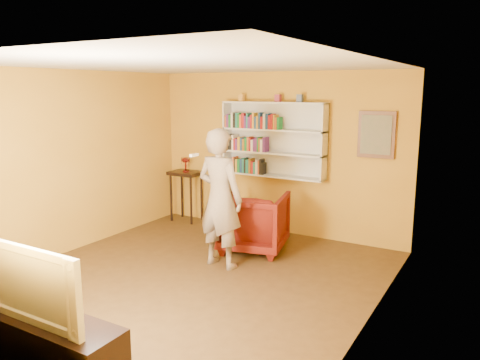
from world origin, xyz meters
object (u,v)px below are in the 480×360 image
tv_cabinet (48,347)px  television (43,281)px  ruby_lustre (186,161)px  bookshelf (275,140)px  console_table (186,180)px  armchair (253,222)px  person (220,199)px

tv_cabinet → television: (0.00, 0.00, 0.59)m
ruby_lustre → tv_cabinet: 4.95m
bookshelf → console_table: 1.92m
bookshelf → ruby_lustre: bookshelf is taller
armchair → person: size_ratio=0.51×
console_table → television: television is taller
ruby_lustre → person: 2.41m
person → bookshelf: bearing=-82.8°
console_table → armchair: size_ratio=0.95×
tv_cabinet → television: television is taller
armchair → television: size_ratio=0.85×
tv_cabinet → console_table: bearing=112.7°
person → console_table: bearing=-36.6°
console_table → person: person is taller
ruby_lustre → armchair: bearing=-23.6°
console_table → tv_cabinet: console_table is taller
armchair → tv_cabinet: size_ratio=0.66×
console_table → ruby_lustre: ruby_lustre is taller
tv_cabinet → television: size_ratio=1.29×
bookshelf → ruby_lustre: (-1.73, -0.16, -0.48)m
armchair → person: 0.95m
console_table → ruby_lustre: (-0.00, 0.00, 0.35)m
bookshelf → person: (0.05, -1.77, -0.64)m
ruby_lustre → television: 4.89m
console_table → tv_cabinet: 4.90m
armchair → person: bearing=71.0°
console_table → armchair: console_table is taller
console_table → ruby_lustre: size_ratio=3.59×
bookshelf → television: size_ratio=1.57×
tv_cabinet → armchair: bearing=90.4°
console_table → tv_cabinet: bearing=-67.3°
armchair → bookshelf: bearing=-95.5°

